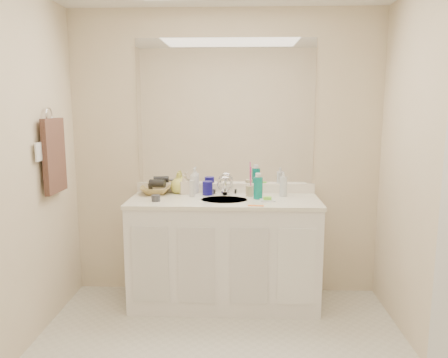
% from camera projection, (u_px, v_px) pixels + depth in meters
% --- Properties ---
extents(wall_back, '(2.60, 0.02, 2.40)m').
position_uv_depth(wall_back, '(225.00, 155.00, 3.70)').
color(wall_back, beige).
rests_on(wall_back, floor).
extents(wall_front, '(2.60, 0.02, 2.40)m').
position_uv_depth(wall_front, '(190.00, 268.00, 1.14)').
color(wall_front, beige).
rests_on(wall_front, floor).
extents(vanity_cabinet, '(1.50, 0.55, 0.85)m').
position_uv_depth(vanity_cabinet, '(224.00, 253.00, 3.56)').
color(vanity_cabinet, white).
rests_on(vanity_cabinet, floor).
extents(countertop, '(1.52, 0.57, 0.03)m').
position_uv_depth(countertop, '(224.00, 201.00, 3.49)').
color(countertop, white).
rests_on(countertop, vanity_cabinet).
extents(backsplash, '(1.52, 0.03, 0.08)m').
position_uv_depth(backsplash, '(225.00, 188.00, 3.73)').
color(backsplash, white).
rests_on(backsplash, countertop).
extents(sink_basin, '(0.37, 0.37, 0.02)m').
position_uv_depth(sink_basin, '(224.00, 201.00, 3.47)').
color(sink_basin, beige).
rests_on(sink_basin, countertop).
extents(faucet, '(0.02, 0.02, 0.11)m').
position_uv_depth(faucet, '(225.00, 188.00, 3.63)').
color(faucet, silver).
rests_on(faucet, countertop).
extents(mirror, '(1.48, 0.01, 1.20)m').
position_uv_depth(mirror, '(225.00, 112.00, 3.64)').
color(mirror, white).
rests_on(mirror, wall_back).
extents(blue_mug, '(0.10, 0.10, 0.12)m').
position_uv_depth(blue_mug, '(208.00, 188.00, 3.63)').
color(blue_mug, navy).
rests_on(blue_mug, countertop).
extents(tan_cup, '(0.08, 0.08, 0.09)m').
position_uv_depth(tan_cup, '(250.00, 191.00, 3.59)').
color(tan_cup, tan).
rests_on(tan_cup, countertop).
extents(toothbrush, '(0.01, 0.04, 0.19)m').
position_uv_depth(toothbrush, '(251.00, 178.00, 3.57)').
color(toothbrush, '#EA3D95').
rests_on(toothbrush, tan_cup).
extents(mouthwash_bottle, '(0.09, 0.09, 0.17)m').
position_uv_depth(mouthwash_bottle, '(258.00, 188.00, 3.48)').
color(mouthwash_bottle, '#0A8276').
rests_on(mouthwash_bottle, countertop).
extents(clear_pump_bottle, '(0.06, 0.06, 0.16)m').
position_uv_depth(clear_pump_bottle, '(283.00, 187.00, 3.57)').
color(clear_pump_bottle, silver).
rests_on(clear_pump_bottle, countertop).
extents(soap_dish, '(0.12, 0.10, 0.01)m').
position_uv_depth(soap_dish, '(267.00, 200.00, 3.40)').
color(soap_dish, white).
rests_on(soap_dish, countertop).
extents(green_soap, '(0.07, 0.05, 0.02)m').
position_uv_depth(green_soap, '(267.00, 198.00, 3.40)').
color(green_soap, '#7CDB35').
rests_on(green_soap, soap_dish).
extents(orange_comb, '(0.12, 0.04, 0.01)m').
position_uv_depth(orange_comb, '(256.00, 206.00, 3.24)').
color(orange_comb, orange).
rests_on(orange_comb, countertop).
extents(dark_jar, '(0.08, 0.08, 0.05)m').
position_uv_depth(dark_jar, '(156.00, 198.00, 3.40)').
color(dark_jar, '#393A40').
rests_on(dark_jar, countertop).
extents(extra_white_bottle, '(0.04, 0.04, 0.14)m').
position_uv_depth(extra_white_bottle, '(192.00, 189.00, 3.56)').
color(extra_white_bottle, silver).
rests_on(extra_white_bottle, countertop).
extents(soap_bottle_white, '(0.10, 0.10, 0.21)m').
position_uv_depth(soap_bottle_white, '(194.00, 181.00, 3.70)').
color(soap_bottle_white, white).
rests_on(soap_bottle_white, countertop).
extents(soap_bottle_cream, '(0.10, 0.10, 0.16)m').
position_uv_depth(soap_bottle_cream, '(184.00, 184.00, 3.67)').
color(soap_bottle_cream, beige).
rests_on(soap_bottle_cream, countertop).
extents(soap_bottle_yellow, '(0.14, 0.14, 0.18)m').
position_uv_depth(soap_bottle_yellow, '(179.00, 183.00, 3.70)').
color(soap_bottle_yellow, '#CECC50').
rests_on(soap_bottle_yellow, countertop).
extents(wicker_basket, '(0.29, 0.29, 0.06)m').
position_uv_depth(wicker_basket, '(155.00, 190.00, 3.68)').
color(wicker_basket, olive).
rests_on(wicker_basket, countertop).
extents(hair_dryer, '(0.14, 0.09, 0.07)m').
position_uv_depth(hair_dryer, '(157.00, 183.00, 3.66)').
color(hair_dryer, black).
rests_on(hair_dryer, wicker_basket).
extents(towel_ring, '(0.01, 0.11, 0.11)m').
position_uv_depth(towel_ring, '(49.00, 115.00, 3.18)').
color(towel_ring, silver).
rests_on(towel_ring, wall_left).
extents(hand_towel, '(0.04, 0.32, 0.55)m').
position_uv_depth(hand_towel, '(54.00, 156.00, 3.22)').
color(hand_towel, '#35221C').
rests_on(hand_towel, towel_ring).
extents(switch_plate, '(0.01, 0.08, 0.13)m').
position_uv_depth(switch_plate, '(38.00, 152.00, 3.02)').
color(switch_plate, white).
rests_on(switch_plate, wall_left).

